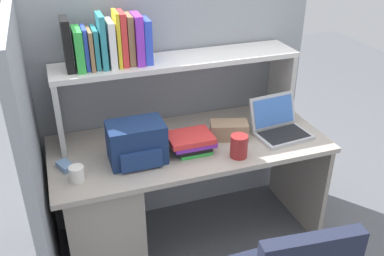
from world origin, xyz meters
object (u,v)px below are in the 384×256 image
at_px(laptop, 279,126).
at_px(backpack, 137,143).
at_px(tissue_box, 229,130).
at_px(computer_mouse, 65,166).
at_px(snack_canister, 239,146).
at_px(paper_cup, 77,174).

distance_m(laptop, backpack, 0.88).
bearing_deg(tissue_box, computer_mouse, -161.64).
distance_m(backpack, snack_canister, 0.55).
height_order(computer_mouse, paper_cup, paper_cup).
bearing_deg(paper_cup, computer_mouse, 110.63).
height_order(backpack, computer_mouse, backpack).
xyz_separation_m(laptop, computer_mouse, (-1.25, 0.03, -0.03)).
xyz_separation_m(backpack, paper_cup, (-0.33, -0.08, -0.07)).
relative_size(computer_mouse, paper_cup, 1.30).
xyz_separation_m(backpack, snack_canister, (0.53, -0.14, -0.04)).
xyz_separation_m(laptop, backpack, (-0.87, -0.02, 0.06)).
bearing_deg(snack_canister, paper_cup, 176.24).
distance_m(laptop, snack_canister, 0.37).
height_order(laptop, backpack, backpack).
bearing_deg(snack_canister, backpack, 165.26).
xyz_separation_m(computer_mouse, snack_canister, (0.91, -0.19, 0.05)).
bearing_deg(laptop, computer_mouse, 178.60).
bearing_deg(backpack, computer_mouse, 172.81).
bearing_deg(snack_canister, tissue_box, 81.10).
relative_size(laptop, tissue_box, 1.52).
distance_m(laptop, computer_mouse, 1.25).
bearing_deg(laptop, paper_cup, -175.20).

